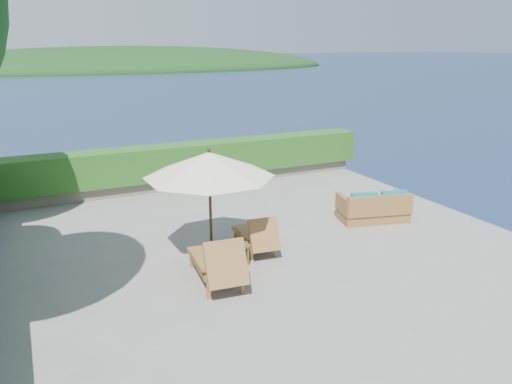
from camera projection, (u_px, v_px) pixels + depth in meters
name	position (u px, v px, depth m)	size (l,w,h in m)	color
ground	(259.00, 252.00, 10.84)	(12.00, 12.00, 0.00)	gray
foundation	(259.00, 315.00, 11.29)	(12.00, 12.00, 3.00)	#60594C
ocean	(259.00, 369.00, 11.71)	(600.00, 600.00, 0.00)	#152444
offshore_island	(125.00, 69.00, 143.00)	(126.00, 57.60, 12.60)	black
planter_wall_far	(182.00, 181.00, 15.63)	(12.00, 0.60, 0.36)	#6D6557
hedge_far	(181.00, 161.00, 15.43)	(12.40, 0.90, 1.00)	#214F16
patio_umbrella	(209.00, 166.00, 9.94)	(3.42, 3.42, 2.38)	black
lounge_left	(218.00, 262.00, 9.30)	(0.92, 1.87, 1.04)	brown
lounge_right	(257.00, 235.00, 10.79)	(0.78, 1.58, 0.88)	brown
side_table	(239.00, 247.00, 10.18)	(0.47, 0.47, 0.43)	brown
wicker_loveseat	(374.00, 209.00, 12.62)	(1.88, 1.27, 0.84)	brown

